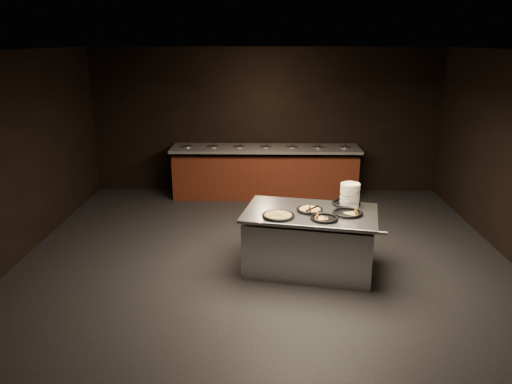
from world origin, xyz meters
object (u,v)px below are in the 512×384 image
(pan_veggie_whole, at_px, (278,216))
(plate_stack, at_px, (350,195))
(pan_cheese_whole, at_px, (310,210))
(serving_counter, at_px, (309,242))

(pan_veggie_whole, bearing_deg, plate_stack, 25.31)
(pan_cheese_whole, bearing_deg, pan_veggie_whole, -150.41)
(pan_veggie_whole, height_order, pan_cheese_whole, same)
(serving_counter, bearing_deg, plate_stack, 35.57)
(plate_stack, bearing_deg, serving_counter, -155.61)
(serving_counter, xyz_separation_m, pan_cheese_whole, (-0.01, 0.02, 0.45))
(plate_stack, height_order, pan_veggie_whole, plate_stack)
(plate_stack, distance_m, pan_veggie_whole, 1.11)
(plate_stack, bearing_deg, pan_cheese_whole, -158.13)
(serving_counter, height_order, pan_veggie_whole, pan_veggie_whole)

